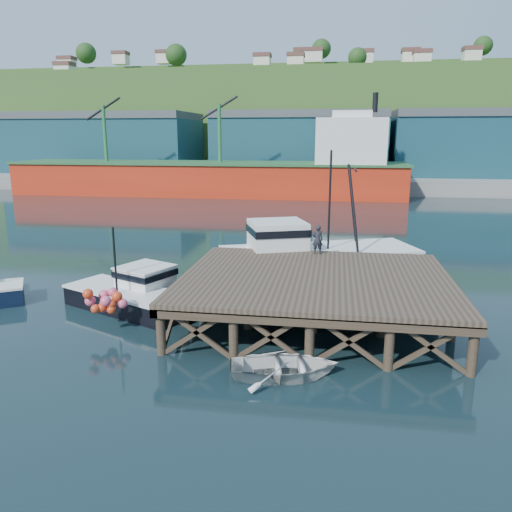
% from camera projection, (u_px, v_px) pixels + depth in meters
% --- Properties ---
extents(ground, '(300.00, 300.00, 0.00)m').
position_uv_depth(ground, '(199.00, 313.00, 23.87)').
color(ground, black).
rests_on(ground, ground).
extents(wharf, '(12.00, 10.00, 2.62)m').
position_uv_depth(wharf, '(315.00, 280.00, 22.40)').
color(wharf, brown).
rests_on(wharf, ground).
extents(far_quay, '(160.00, 40.00, 2.00)m').
position_uv_depth(far_quay, '(301.00, 177.00, 90.84)').
color(far_quay, gray).
rests_on(far_quay, ground).
extents(warehouse_left, '(32.00, 16.00, 9.00)m').
position_uv_depth(warehouse_left, '(106.00, 146.00, 90.07)').
color(warehouse_left, '#173F4D').
rests_on(warehouse_left, far_quay).
extents(warehouse_mid, '(28.00, 16.00, 9.00)m').
position_uv_depth(warehouse_mid, '(300.00, 146.00, 84.74)').
color(warehouse_mid, '#173F4D').
rests_on(warehouse_mid, far_quay).
extents(warehouse_right, '(30.00, 16.00, 9.00)m').
position_uv_depth(warehouse_right, '(486.00, 147.00, 80.17)').
color(warehouse_right, '#173F4D').
rests_on(warehouse_right, far_quay).
extents(cargo_ship, '(55.50, 10.00, 13.75)m').
position_uv_depth(cargo_ship, '(231.00, 172.00, 70.46)').
color(cargo_ship, red).
rests_on(cargo_ship, ground).
extents(hillside, '(220.00, 50.00, 22.00)m').
position_uv_depth(hillside, '(311.00, 124.00, 117.28)').
color(hillside, '#2D511E').
rests_on(hillside, ground).
extents(boat_black, '(7.20, 6.01, 4.19)m').
position_uv_depth(boat_black, '(133.00, 293.00, 24.42)').
color(boat_black, black).
rests_on(boat_black, ground).
extents(trawler, '(11.90, 7.70, 7.51)m').
position_uv_depth(trawler, '(315.00, 255.00, 28.96)').
color(trawler, beige).
rests_on(trawler, ground).
extents(dinghy, '(4.28, 3.43, 0.79)m').
position_uv_depth(dinghy, '(285.00, 366.00, 17.49)').
color(dinghy, silver).
rests_on(dinghy, ground).
extents(dockworker, '(0.63, 0.47, 1.56)m').
position_uv_depth(dockworker, '(318.00, 240.00, 26.43)').
color(dockworker, black).
rests_on(dockworker, wharf).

